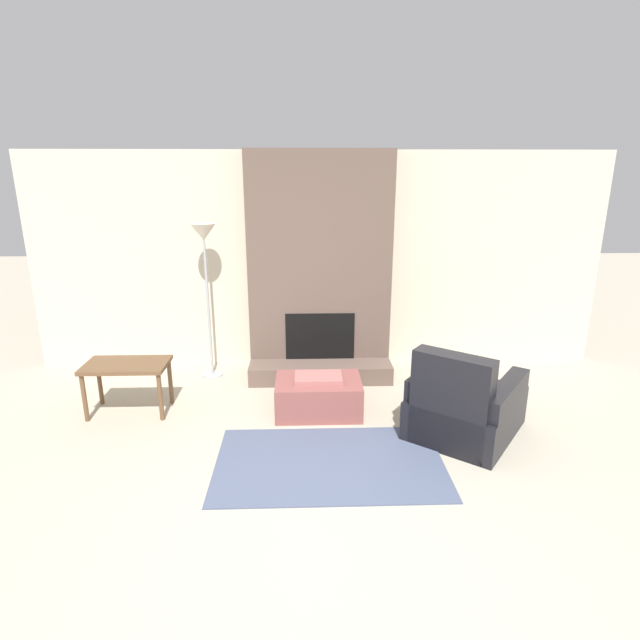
# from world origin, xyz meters

# --- Properties ---
(ground_plane) EXTENTS (24.00, 24.00, 0.00)m
(ground_plane) POSITION_xyz_m (0.00, 0.00, 0.00)
(ground_plane) COLOR #B2A893
(wall_back) EXTENTS (6.92, 0.06, 2.60)m
(wall_back) POSITION_xyz_m (0.00, 3.37, 1.30)
(wall_back) COLOR beige
(wall_back) RESTS_ON ground_plane
(fireplace) EXTENTS (1.66, 0.76, 2.60)m
(fireplace) POSITION_xyz_m (0.00, 3.12, 1.21)
(fireplace) COLOR brown
(fireplace) RESTS_ON ground_plane
(ottoman) EXTENTS (0.86, 0.57, 0.40)m
(ottoman) POSITION_xyz_m (-0.05, 1.97, 0.18)
(ottoman) COLOR #8C4C47
(ottoman) RESTS_ON ground_plane
(armchair) EXTENTS (1.30, 1.34, 0.89)m
(armchair) POSITION_xyz_m (1.27, 1.48, 0.27)
(armchair) COLOR black
(armchair) RESTS_ON ground_plane
(side_table) EXTENTS (0.81, 0.46, 0.53)m
(side_table) POSITION_xyz_m (-1.96, 2.05, 0.46)
(side_table) COLOR brown
(side_table) RESTS_ON ground_plane
(floor_lamp_left) EXTENTS (0.28, 0.28, 1.81)m
(floor_lamp_left) POSITION_xyz_m (-1.30, 2.97, 1.53)
(floor_lamp_left) COLOR #ADADB2
(floor_lamp_left) RESTS_ON ground_plane
(area_rug) EXTENTS (1.91, 1.15, 0.01)m
(area_rug) POSITION_xyz_m (0.02, 1.03, 0.01)
(area_rug) COLOR #4C5670
(area_rug) RESTS_ON ground_plane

